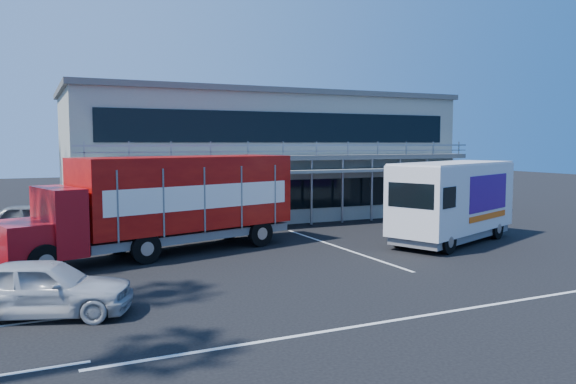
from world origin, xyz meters
name	(u,v)px	position (x,y,z in m)	size (l,w,h in m)	color
ground	(333,266)	(0.00, 0.00, 0.00)	(120.00, 120.00, 0.00)	black
building	(256,155)	(3.00, 14.94, 3.66)	(22.40, 12.00, 7.30)	gray
red_truck	(169,201)	(-4.75, 4.79, 2.11)	(11.66, 5.59, 3.83)	maroon
white_van	(453,200)	(7.11, 2.00, 1.87)	(7.63, 5.07, 3.53)	silver
parked_car_a	(44,288)	(-9.50, -2.00, 0.74)	(1.76, 4.37, 1.49)	#ADAFB4
parked_car_e	(36,221)	(-9.50, 10.80, 0.82)	(1.94, 4.83, 1.64)	slate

